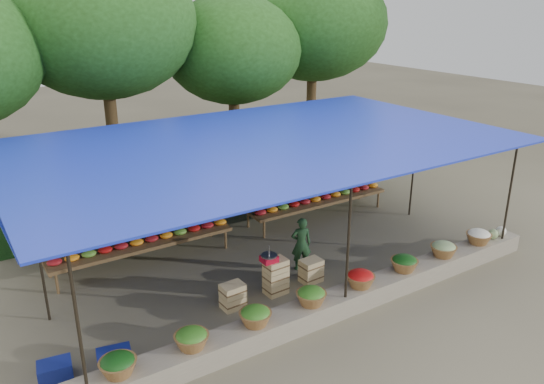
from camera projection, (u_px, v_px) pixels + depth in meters
ground at (265, 257)px, 12.47m from camera, size 60.00×60.00×0.00m
stone_curb at (340, 302)px, 10.23m from camera, size 10.60×0.55×0.40m
stall_canopy at (263, 146)px, 11.59m from camera, size 10.80×6.60×2.82m
produce_baskets at (337, 287)px, 10.05m from camera, size 8.98×0.58×0.34m
netting_backdrop at (204, 172)px, 14.53m from camera, size 10.60×0.06×2.50m
tree_row at (171, 34)px, 15.91m from camera, size 16.51×5.50×7.12m
fruit_table_left at (140, 237)px, 12.06m from camera, size 4.21×0.95×0.93m
fruit_table_right at (316, 196)px, 14.60m from camera, size 4.21×0.95×0.93m
crate_counter at (275, 280)px, 10.81m from camera, size 2.36×0.36×0.77m
weighing_scale at (269, 258)px, 10.56m from camera, size 0.33×0.33×0.35m
vendor_seated at (301, 244)px, 11.70m from camera, size 0.53×0.45×1.24m
customer_left at (78, 233)px, 11.69m from camera, size 1.00×0.91×1.69m
customer_mid at (264, 188)px, 14.58m from camera, size 1.19×1.09×1.61m
customer_right at (359, 170)px, 16.31m from camera, size 0.91×0.82×1.48m
blue_crate_front at (55, 371)px, 8.41m from camera, size 0.57×0.44×0.31m
blue_crate_back at (115, 360)px, 8.66m from camera, size 0.61×0.49×0.33m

